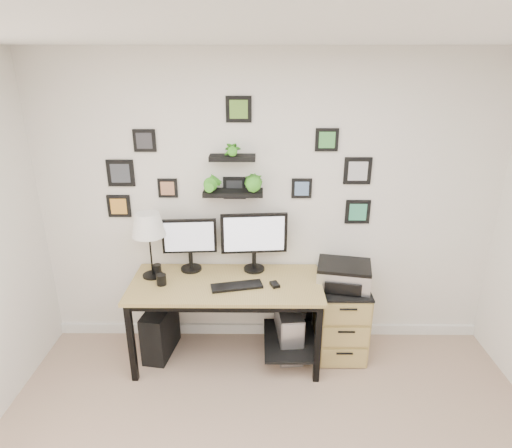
{
  "coord_description": "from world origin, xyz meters",
  "views": [
    {
      "loc": [
        -0.08,
        -1.54,
        2.48
      ],
      "look_at": [
        -0.11,
        1.83,
        1.2
      ],
      "focal_mm": 30.0,
      "sensor_mm": 36.0,
      "label": 1
    }
  ],
  "objects_px": {
    "monitor_left": "(190,241)",
    "mug": "(161,280)",
    "pc_tower_black": "(160,330)",
    "pc_tower_grey": "(289,330)",
    "desk": "(231,293)",
    "table_lamp": "(148,226)",
    "file_cabinet": "(340,319)",
    "printer": "(344,275)",
    "monitor_right": "(254,237)"
  },
  "relations": [
    {
      "from": "pc_tower_black",
      "to": "monitor_left",
      "type": "bearing_deg",
      "value": 39.12
    },
    {
      "from": "monitor_left",
      "to": "file_cabinet",
      "type": "bearing_deg",
      "value": -5.88
    },
    {
      "from": "printer",
      "to": "mug",
      "type": "bearing_deg",
      "value": -174.64
    },
    {
      "from": "monitor_left",
      "to": "monitor_right",
      "type": "distance_m",
      "value": 0.56
    },
    {
      "from": "pc_tower_grey",
      "to": "desk",
      "type": "bearing_deg",
      "value": -175.51
    },
    {
      "from": "mug",
      "to": "pc_tower_grey",
      "type": "xyz_separation_m",
      "value": [
        1.07,
        0.11,
        -0.57
      ]
    },
    {
      "from": "table_lamp",
      "to": "pc_tower_grey",
      "type": "distance_m",
      "value": 1.54
    },
    {
      "from": "desk",
      "to": "monitor_right",
      "type": "height_order",
      "value": "monitor_right"
    },
    {
      "from": "monitor_left",
      "to": "mug",
      "type": "xyz_separation_m",
      "value": [
        -0.21,
        -0.27,
        -0.23
      ]
    },
    {
      "from": "mug",
      "to": "monitor_left",
      "type": "bearing_deg",
      "value": 52.76
    },
    {
      "from": "mug",
      "to": "pc_tower_grey",
      "type": "distance_m",
      "value": 1.22
    },
    {
      "from": "printer",
      "to": "desk",
      "type": "bearing_deg",
      "value": -175.94
    },
    {
      "from": "table_lamp",
      "to": "pc_tower_grey",
      "type": "bearing_deg",
      "value": -1.87
    },
    {
      "from": "monitor_left",
      "to": "table_lamp",
      "type": "height_order",
      "value": "table_lamp"
    },
    {
      "from": "monitor_right",
      "to": "desk",
      "type": "bearing_deg",
      "value": -135.25
    },
    {
      "from": "desk",
      "to": "table_lamp",
      "type": "height_order",
      "value": "table_lamp"
    },
    {
      "from": "table_lamp",
      "to": "printer",
      "type": "height_order",
      "value": "table_lamp"
    },
    {
      "from": "monitor_right",
      "to": "file_cabinet",
      "type": "height_order",
      "value": "monitor_right"
    },
    {
      "from": "monitor_left",
      "to": "printer",
      "type": "distance_m",
      "value": 1.36
    },
    {
      "from": "monitor_left",
      "to": "monitor_right",
      "type": "height_order",
      "value": "monitor_right"
    },
    {
      "from": "desk",
      "to": "pc_tower_black",
      "type": "xyz_separation_m",
      "value": [
        -0.64,
        0.03,
        -0.4
      ]
    },
    {
      "from": "table_lamp",
      "to": "file_cabinet",
      "type": "xyz_separation_m",
      "value": [
        1.64,
        -0.02,
        -0.88
      ]
    },
    {
      "from": "pc_tower_grey",
      "to": "file_cabinet",
      "type": "relative_size",
      "value": 0.71
    },
    {
      "from": "pc_tower_grey",
      "to": "printer",
      "type": "relative_size",
      "value": 0.94
    },
    {
      "from": "monitor_right",
      "to": "pc_tower_grey",
      "type": "xyz_separation_m",
      "value": [
        0.31,
        -0.16,
        -0.84
      ]
    },
    {
      "from": "pc_tower_black",
      "to": "mug",
      "type": "bearing_deg",
      "value": -45.59
    },
    {
      "from": "monitor_right",
      "to": "mug",
      "type": "distance_m",
      "value": 0.85
    },
    {
      "from": "monitor_left",
      "to": "printer",
      "type": "height_order",
      "value": "monitor_left"
    },
    {
      "from": "pc_tower_black",
      "to": "file_cabinet",
      "type": "distance_m",
      "value": 1.61
    },
    {
      "from": "mug",
      "to": "printer",
      "type": "xyz_separation_m",
      "value": [
        1.53,
        0.14,
        -0.02
      ]
    },
    {
      "from": "printer",
      "to": "pc_tower_grey",
      "type": "bearing_deg",
      "value": -176.41
    },
    {
      "from": "table_lamp",
      "to": "pc_tower_grey",
      "type": "xyz_separation_m",
      "value": [
        1.18,
        -0.04,
        -0.98
      ]
    },
    {
      "from": "file_cabinet",
      "to": "printer",
      "type": "xyz_separation_m",
      "value": [
        -0.0,
        0.01,
        0.44
      ]
    },
    {
      "from": "monitor_right",
      "to": "pc_tower_black",
      "type": "relative_size",
      "value": 1.27
    },
    {
      "from": "table_lamp",
      "to": "pc_tower_black",
      "type": "xyz_separation_m",
      "value": [
        0.03,
        -0.05,
        -0.99
      ]
    },
    {
      "from": "monitor_left",
      "to": "pc_tower_grey",
      "type": "xyz_separation_m",
      "value": [
        0.87,
        -0.16,
        -0.8
      ]
    },
    {
      "from": "pc_tower_grey",
      "to": "printer",
      "type": "bearing_deg",
      "value": 3.59
    },
    {
      "from": "monitor_left",
      "to": "mug",
      "type": "height_order",
      "value": "monitor_left"
    },
    {
      "from": "table_lamp",
      "to": "file_cabinet",
      "type": "distance_m",
      "value": 1.86
    },
    {
      "from": "desk",
      "to": "table_lamp",
      "type": "relative_size",
      "value": 2.79
    },
    {
      "from": "table_lamp",
      "to": "file_cabinet",
      "type": "relative_size",
      "value": 0.86
    },
    {
      "from": "monitor_right",
      "to": "mug",
      "type": "xyz_separation_m",
      "value": [
        -0.76,
        -0.27,
        -0.27
      ]
    },
    {
      "from": "desk",
      "to": "file_cabinet",
      "type": "xyz_separation_m",
      "value": [
        0.97,
        0.06,
        -0.29
      ]
    },
    {
      "from": "file_cabinet",
      "to": "printer",
      "type": "distance_m",
      "value": 0.44
    },
    {
      "from": "desk",
      "to": "mug",
      "type": "height_order",
      "value": "mug"
    },
    {
      "from": "pc_tower_grey",
      "to": "mug",
      "type": "bearing_deg",
      "value": -173.89
    },
    {
      "from": "monitor_left",
      "to": "mug",
      "type": "distance_m",
      "value": 0.41
    },
    {
      "from": "monitor_left",
      "to": "pc_tower_black",
      "type": "height_order",
      "value": "monitor_left"
    },
    {
      "from": "monitor_left",
      "to": "desk",
      "type": "bearing_deg",
      "value": -28.38
    },
    {
      "from": "monitor_left",
      "to": "pc_tower_black",
      "type": "distance_m",
      "value": 0.87
    }
  ]
}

